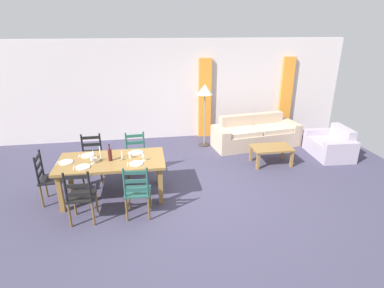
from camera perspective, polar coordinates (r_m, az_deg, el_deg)
ground_plane at (r=5.98m, az=0.36°, el=-9.10°), size 9.60×9.60×0.02m
wall_far at (r=8.60m, az=-3.24°, el=10.07°), size 9.60×0.16×2.70m
curtain_panel_left at (r=8.64m, az=2.41°, el=8.43°), size 0.35×0.08×2.20m
curtain_panel_right at (r=9.40m, az=17.08°, el=8.58°), size 0.35×0.08×2.20m
dining_table at (r=5.74m, az=-14.74°, el=-3.65°), size 1.90×0.96×0.75m
dining_chair_near_left at (r=5.23m, az=-20.00°, el=-9.15°), size 0.43×0.41×0.96m
dining_chair_near_right at (r=5.13m, az=-10.15°, el=-8.72°), size 0.45×0.43×0.96m
dining_chair_far_left at (r=6.59m, az=-18.13°, el=-2.51°), size 0.42×0.40×0.96m
dining_chair_far_right at (r=6.46m, az=-10.38°, el=-2.21°), size 0.44×0.43×0.96m
dining_chair_head_west at (r=6.05m, az=-25.21°, el=-5.72°), size 0.43×0.45×0.96m
dinner_plate_near_left at (r=5.55m, az=-19.67°, el=-4.05°), size 0.24×0.24×0.02m
fork_near_left at (r=5.58m, az=-21.18°, el=-4.17°), size 0.03×0.17×0.01m
dinner_plate_near_right at (r=5.44m, az=-10.34°, el=-3.59°), size 0.24×0.24×0.02m
fork_near_right at (r=5.45m, az=-11.91°, el=-3.73°), size 0.02×0.17×0.01m
dinner_plate_far_left at (r=6.00m, az=-18.89°, el=-2.03°), size 0.24×0.24×0.02m
fork_far_left at (r=6.03m, az=-20.29°, el=-2.15°), size 0.02×0.17×0.01m
dinner_plate_far_right at (r=5.90m, az=-10.28°, el=-1.57°), size 0.24×0.24×0.02m
fork_far_right at (r=5.91m, az=-11.73°, el=-1.70°), size 0.03×0.17×0.01m
dinner_plate_head_west at (r=5.85m, az=-22.44°, el=-3.15°), size 0.24×0.24×0.02m
fork_head_west at (r=5.89m, az=-23.85°, el=-3.26°), size 0.02×0.17×0.01m
wine_bottle at (r=5.64m, az=-15.05°, el=-1.89°), size 0.07×0.07×0.32m
wine_glass_near_left at (r=5.60m, az=-18.22°, el=-2.51°), size 0.06×0.06×0.16m
wine_glass_near_right at (r=5.51m, az=-9.10°, el=-2.03°), size 0.06×0.06×0.16m
wine_glass_far_left at (r=5.83m, az=-17.98°, el=-1.52°), size 0.06×0.06×0.16m
coffee_cup_primary at (r=5.70m, az=-11.42°, el=-2.12°), size 0.07×0.07×0.09m
coffee_cup_secondary at (r=5.66m, az=-17.55°, el=-2.86°), size 0.07×0.07×0.09m
candle_tall at (r=5.72m, az=-16.66°, el=-2.18°), size 0.05×0.05×0.26m
candle_short at (r=5.63m, az=-12.88°, el=-2.50°), size 0.05×0.05×0.17m
couch at (r=8.33m, az=11.64°, el=1.72°), size 2.37×1.12×0.80m
coffee_table at (r=7.24m, az=14.62°, el=-1.01°), size 0.90×0.56×0.42m
armchair_upholstered at (r=8.26m, az=24.59°, el=-0.30°), size 0.85×1.20×0.72m
standing_lamp at (r=7.83m, az=2.42°, el=9.43°), size 0.40×0.40×1.64m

